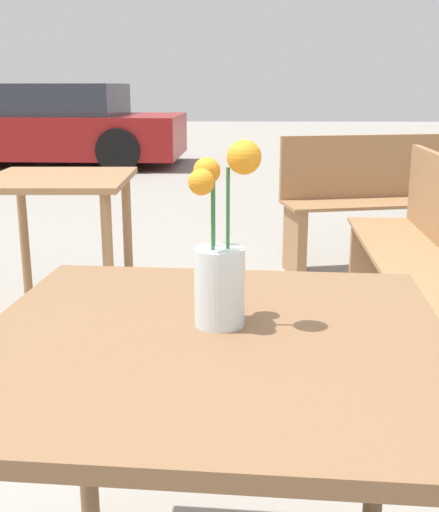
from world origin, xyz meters
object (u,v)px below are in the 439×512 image
Objects in this scene: flower_vase at (220,268)px; bench_near at (438,257)px; parked_car at (49,126)px; table_back at (59,201)px; bench_middle at (422,194)px; table_front at (212,383)px.

flower_vase is 1.70m from bench_near.
table_back is at bearing -73.47° from parked_car.
flower_vase is 0.09× the size of parked_car.
bench_near is 1.82m from table_back.
bench_near is at bearing -103.29° from bench_middle.
table_back is at bearing 113.44° from flower_vase.
flower_vase is at bearing -121.27° from bench_near.
bench_near is at bearing -62.51° from parked_car.
bench_near is 2.37× the size of table_back.
table_front is 0.49× the size of bench_middle.
table_back is (-0.85, 2.05, -0.02)m from table_front.
bench_middle is at bearing 67.60° from flower_vase.
bench_near reaches higher than table_back.
bench_middle is at bearing 25.42° from table_back.
flower_vase reaches higher than table_front.
table_front is at bearing -103.96° from flower_vase.
bench_middle is 0.48× the size of parked_car.
table_front is at bearing -67.44° from table_back.
table_front is 2.64× the size of flower_vase.
table_back reaches higher than table_front.
table_front is 1.20× the size of table_back.
table_front is 0.51× the size of bench_near.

